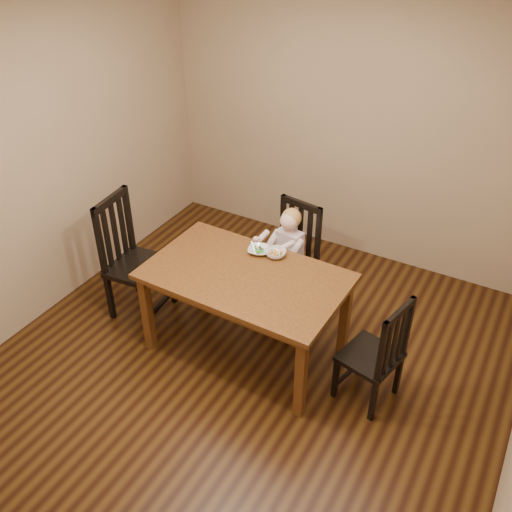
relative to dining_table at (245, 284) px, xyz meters
The scene contains 9 objects.
room 0.68m from the dining_table, 37.07° to the right, with size 4.01×4.01×2.71m.
dining_table is the anchor object (origin of this frame).
chair_child 0.79m from the dining_table, 87.55° to the left, with size 0.50×0.48×1.02m.
chair_left 1.16m from the dining_table, behind, with size 0.52×0.54×1.14m.
chair_right 1.14m from the dining_table, ahead, with size 0.47×0.48×0.95m.
toddler 0.71m from the dining_table, 88.00° to the left, with size 0.30×0.38×0.52m, color silver, non-canonical shape.
bowl_peas 0.34m from the dining_table, 99.91° to the left, with size 0.18×0.18×0.04m, color silver.
bowl_veg 0.37m from the dining_table, 75.23° to the left, with size 0.17×0.17×0.05m, color silver.
fork 0.34m from the dining_table, 107.86° to the left, with size 0.09×0.09×0.04m.
Camera 1 is at (1.71, -2.98, 3.41)m, focal length 40.00 mm.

